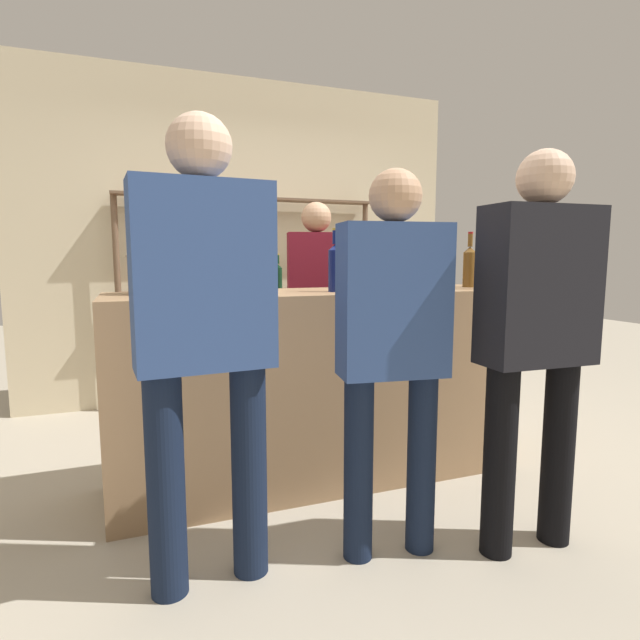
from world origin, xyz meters
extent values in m
plane|color=#B2A893|center=(0.00, 0.00, 0.00)|extent=(16.00, 16.00, 0.00)
cube|color=#997551|center=(0.00, 0.00, 0.54)|extent=(2.27, 0.60, 1.08)
cube|color=beige|center=(0.00, 1.90, 1.40)|extent=(3.87, 0.12, 2.80)
cylinder|color=brown|center=(-1.09, 1.72, 0.89)|extent=(0.05, 0.05, 1.77)
cylinder|color=brown|center=(1.09, 1.72, 0.89)|extent=(0.05, 0.05, 1.77)
cube|color=brown|center=(0.00, 1.72, 1.76)|extent=(2.23, 0.18, 0.02)
cube|color=brown|center=(0.00, 1.72, 0.98)|extent=(2.23, 0.18, 0.02)
cylinder|color=brown|center=(-0.71, 1.72, 1.09)|extent=(0.07, 0.07, 0.22)
cone|color=brown|center=(-0.71, 1.72, 1.22)|extent=(0.07, 0.07, 0.03)
cylinder|color=brown|center=(-0.71, 1.72, 1.28)|extent=(0.03, 0.03, 0.10)
cylinder|color=black|center=(-0.71, 1.72, 1.34)|extent=(0.03, 0.03, 0.01)
cylinder|color=#0F1956|center=(-0.24, 1.72, 1.09)|extent=(0.06, 0.06, 0.21)
cone|color=#0F1956|center=(-0.24, 1.72, 1.21)|extent=(0.06, 0.06, 0.03)
cylinder|color=#0F1956|center=(-0.24, 1.72, 1.27)|extent=(0.02, 0.02, 0.10)
cylinder|color=black|center=(-0.24, 1.72, 1.33)|extent=(0.03, 0.03, 0.01)
cylinder|color=black|center=(0.24, 1.72, 1.08)|extent=(0.08, 0.08, 0.18)
cone|color=black|center=(0.24, 1.72, 1.19)|extent=(0.08, 0.08, 0.03)
cylinder|color=black|center=(0.24, 1.72, 1.24)|extent=(0.03, 0.03, 0.08)
cylinder|color=gold|center=(0.24, 1.72, 1.29)|extent=(0.03, 0.03, 0.01)
cylinder|color=brown|center=(0.71, 1.72, 1.08)|extent=(0.08, 0.08, 0.20)
cone|color=brown|center=(0.71, 1.72, 1.20)|extent=(0.08, 0.08, 0.04)
cylinder|color=brown|center=(0.71, 1.72, 1.27)|extent=(0.03, 0.03, 0.10)
cylinder|color=gold|center=(0.71, 1.72, 1.32)|extent=(0.03, 0.03, 0.01)
cylinder|color=brown|center=(1.00, 0.01, 1.19)|extent=(0.08, 0.08, 0.22)
cone|color=brown|center=(1.00, 0.01, 1.31)|extent=(0.08, 0.08, 0.03)
cylinder|color=brown|center=(1.00, 0.01, 1.37)|extent=(0.03, 0.03, 0.08)
cylinder|color=maroon|center=(1.00, 0.01, 1.42)|extent=(0.03, 0.03, 0.01)
cylinder|color=black|center=(0.47, -0.11, 1.19)|extent=(0.09, 0.09, 0.22)
cone|color=black|center=(0.47, -0.11, 1.32)|extent=(0.09, 0.09, 0.04)
cylinder|color=black|center=(0.47, -0.11, 1.38)|extent=(0.03, 0.03, 0.09)
cylinder|color=#232328|center=(0.47, -0.11, 1.43)|extent=(0.04, 0.04, 0.01)
cylinder|color=silver|center=(-0.32, 0.13, 1.20)|extent=(0.09, 0.09, 0.23)
cone|color=silver|center=(-0.32, 0.13, 1.33)|extent=(0.09, 0.09, 0.04)
cylinder|color=silver|center=(-0.32, 0.13, 1.40)|extent=(0.03, 0.03, 0.08)
cylinder|color=#232328|center=(-0.32, 0.13, 1.44)|extent=(0.04, 0.04, 0.01)
cylinder|color=black|center=(0.73, 0.15, 1.19)|extent=(0.08, 0.08, 0.22)
cone|color=black|center=(0.73, 0.15, 1.32)|extent=(0.08, 0.08, 0.03)
cylinder|color=black|center=(0.73, 0.15, 1.38)|extent=(0.03, 0.03, 0.09)
cylinder|color=gold|center=(0.73, 0.15, 1.43)|extent=(0.03, 0.03, 0.01)
cylinder|color=silver|center=(0.98, -0.18, 1.20)|extent=(0.07, 0.07, 0.24)
cone|color=silver|center=(0.98, -0.18, 1.33)|extent=(0.07, 0.07, 0.03)
cylinder|color=silver|center=(0.98, -0.18, 1.39)|extent=(0.03, 0.03, 0.08)
cylinder|color=#232328|center=(0.98, -0.18, 1.43)|extent=(0.03, 0.03, 0.01)
cylinder|color=#0F1956|center=(0.06, -0.07, 1.19)|extent=(0.07, 0.07, 0.22)
cone|color=#0F1956|center=(0.06, -0.07, 1.32)|extent=(0.07, 0.07, 0.03)
cylinder|color=#0F1956|center=(0.06, -0.07, 1.37)|extent=(0.03, 0.03, 0.07)
cylinder|color=gold|center=(0.06, -0.07, 1.42)|extent=(0.03, 0.03, 0.01)
cylinder|color=silver|center=(0.63, -0.11, 1.08)|extent=(0.06, 0.06, 0.00)
cylinder|color=silver|center=(0.63, -0.11, 1.12)|extent=(0.01, 0.01, 0.08)
cone|color=silver|center=(0.63, -0.11, 1.20)|extent=(0.08, 0.08, 0.08)
cylinder|color=#846647|center=(-0.88, 0.09, 1.17)|extent=(0.23, 0.23, 0.19)
cylinder|color=#846647|center=(-0.88, 0.09, 1.27)|extent=(0.24, 0.24, 0.01)
cylinder|color=black|center=(0.76, -0.98, 0.41)|extent=(0.14, 0.14, 0.82)
cylinder|color=black|center=(0.45, -0.97, 0.41)|extent=(0.14, 0.14, 0.82)
cube|color=black|center=(0.60, -0.97, 1.15)|extent=(0.49, 0.23, 0.65)
sphere|color=#DBB293|center=(0.60, -0.97, 1.59)|extent=(0.22, 0.22, 0.22)
cylinder|color=#121C33|center=(-0.57, -0.72, 0.43)|extent=(0.14, 0.14, 0.86)
cylinder|color=#121C33|center=(-0.89, -0.75, 0.43)|extent=(0.14, 0.14, 0.86)
cube|color=navy|center=(-0.73, -0.74, 1.20)|extent=(0.51, 0.26, 0.68)
sphere|color=#DBB293|center=(-0.73, -0.74, 1.66)|extent=(0.23, 0.23, 0.23)
cylinder|color=#121C33|center=(0.16, -0.83, 0.39)|extent=(0.12, 0.12, 0.78)
cylinder|color=#121C33|center=(-0.12, -0.79, 0.39)|extent=(0.12, 0.12, 0.78)
cube|color=navy|center=(0.02, -0.81, 1.09)|extent=(0.46, 0.25, 0.62)
sphere|color=tan|center=(0.02, -0.81, 1.51)|extent=(0.21, 0.21, 0.21)
cylinder|color=black|center=(0.16, 0.87, 0.40)|extent=(0.12, 0.12, 0.80)
cylinder|color=black|center=(0.42, 0.82, 0.40)|extent=(0.12, 0.12, 0.80)
cube|color=maroon|center=(0.29, 0.85, 1.12)|extent=(0.44, 0.26, 0.64)
sphere|color=tan|center=(0.29, 0.85, 1.55)|extent=(0.22, 0.22, 0.22)
camera|label=1|loc=(-0.96, -2.59, 1.27)|focal=28.00mm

